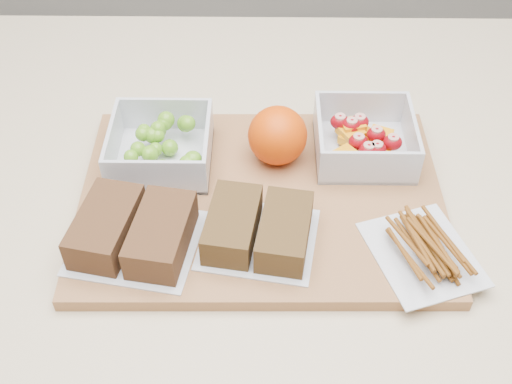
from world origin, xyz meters
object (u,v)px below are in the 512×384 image
cutting_board (262,200)px  sandwich_bag_left (134,231)px  orange (278,136)px  sandwich_bag_center (258,229)px  grape_container (163,146)px  fruit_container (364,140)px  pretzel_bag (424,247)px

cutting_board → sandwich_bag_left: sandwich_bag_left is taller
orange → sandwich_bag_center: orange is taller
grape_container → orange: orange is taller
orange → sandwich_bag_left: size_ratio=0.48×
grape_container → fruit_container: 0.24m
fruit_container → pretzel_bag: (0.05, -0.16, -0.01)m
fruit_container → sandwich_bag_left: bearing=-149.8°
sandwich_bag_left → pretzel_bag: size_ratio=1.02×
cutting_board → fruit_container: (0.12, 0.08, 0.03)m
grape_container → pretzel_bag: bearing=-26.7°
grape_container → pretzel_bag: grape_container is taller
cutting_board → sandwich_bag_center: sandwich_bag_center is taller
fruit_container → sandwich_bag_left: size_ratio=0.78×
pretzel_bag → fruit_container: bearing=106.1°
sandwich_bag_center → sandwich_bag_left: bearing=-177.2°
fruit_container → sandwich_bag_center: size_ratio=0.85×
grape_container → orange: (0.14, 0.00, 0.01)m
grape_container → sandwich_bag_left: grape_container is taller
cutting_board → pretzel_bag: bearing=-27.7°
grape_container → sandwich_bag_center: size_ratio=0.86×
fruit_container → pretzel_bag: bearing=-73.9°
sandwich_bag_center → pretzel_bag: size_ratio=0.94×
cutting_board → sandwich_bag_left: 0.16m
grape_container → fruit_container: bearing=3.8°
cutting_board → sandwich_bag_center: (-0.00, -0.07, 0.03)m
grape_container → fruit_container: same height
cutting_board → pretzel_bag: size_ratio=2.85×
sandwich_bag_left → grape_container: bearing=83.4°
cutting_board → sandwich_bag_center: 0.07m
grape_container → pretzel_bag: (0.29, -0.15, -0.01)m
orange → sandwich_bag_left: 0.21m
orange → sandwich_bag_center: (-0.02, -0.13, -0.02)m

